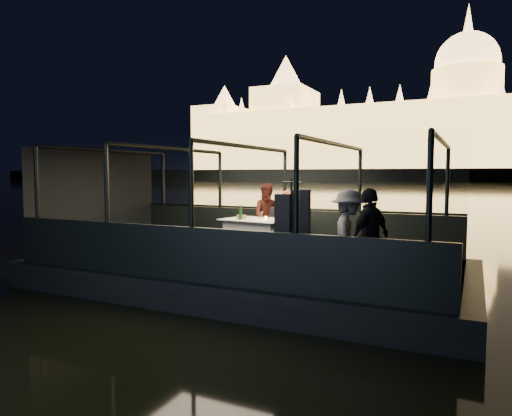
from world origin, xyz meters
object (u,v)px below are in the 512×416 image
at_px(dining_table_central, 257,236).
at_px(person_man_maroon, 268,217).
at_px(passenger_stripe, 349,230).
at_px(wine_bottle, 240,213).
at_px(person_woman_coral, 287,218).
at_px(passenger_dark, 370,233).
at_px(chair_port_left, 264,230).
at_px(chair_port_right, 285,232).
at_px(coat_stand, 291,228).

xyz_separation_m(dining_table_central, person_man_maroon, (-0.04, 0.72, 0.36)).
bearing_deg(passenger_stripe, wine_bottle, 46.58).
relative_size(person_woman_coral, wine_bottle, 4.27).
bearing_deg(passenger_stripe, dining_table_central, 39.07).
distance_m(person_man_maroon, passenger_dark, 4.00).
bearing_deg(person_woman_coral, chair_port_left, -154.72).
bearing_deg(chair_port_right, passenger_stripe, -68.46).
height_order(chair_port_left, person_man_maroon, person_man_maroon).
height_order(chair_port_left, wine_bottle, wine_bottle).
height_order(chair_port_right, person_woman_coral, person_woman_coral).
bearing_deg(person_woman_coral, passenger_stripe, -40.32).
bearing_deg(chair_port_left, person_woman_coral, 30.07).
bearing_deg(person_man_maroon, dining_table_central, -110.80).
height_order(dining_table_central, person_woman_coral, person_woman_coral).
relative_size(chair_port_right, coat_stand, 0.53).
height_order(chair_port_left, coat_stand, coat_stand).
bearing_deg(passenger_stripe, person_woman_coral, 24.22).
bearing_deg(person_man_maroon, passenger_dark, -66.90).
xyz_separation_m(dining_table_central, passenger_stripe, (2.51, -1.79, 0.47)).
xyz_separation_m(chair_port_left, chair_port_right, (0.59, -0.13, 0.00)).
relative_size(dining_table_central, coat_stand, 0.86).
distance_m(dining_table_central, person_woman_coral, 0.91).
bearing_deg(chair_port_left, passenger_stripe, -27.43).
bearing_deg(person_woman_coral, wine_bottle, -112.20).
height_order(chair_port_right, coat_stand, coat_stand).
bearing_deg(person_man_maroon, wine_bottle, -124.47).
height_order(person_woman_coral, person_man_maroon, person_man_maroon).
height_order(coat_stand, passenger_dark, coat_stand).
distance_m(passenger_dark, wine_bottle, 3.54).
distance_m(person_woman_coral, wine_bottle, 1.26).
bearing_deg(person_woman_coral, person_man_maroon, -170.03).
height_order(chair_port_left, chair_port_right, chair_port_left).
distance_m(dining_table_central, passenger_stripe, 3.12).
bearing_deg(chair_port_right, person_man_maroon, 132.80).
bearing_deg(coat_stand, passenger_stripe, 34.63).
bearing_deg(person_woman_coral, coat_stand, -57.05).
distance_m(coat_stand, wine_bottle, 2.80).
bearing_deg(chair_port_right, passenger_dark, -65.85).
distance_m(dining_table_central, wine_bottle, 0.67).
xyz_separation_m(chair_port_left, wine_bottle, (-0.14, -0.91, 0.47)).
xyz_separation_m(chair_port_right, coat_stand, (1.23, -2.78, 0.45)).
xyz_separation_m(chair_port_left, coat_stand, (1.82, -2.91, 0.45)).
distance_m(chair_port_right, passenger_dark, 3.44).
bearing_deg(person_man_maroon, person_woman_coral, -24.33).
xyz_separation_m(dining_table_central, person_woman_coral, (0.43, 0.72, 0.36)).
bearing_deg(passenger_dark, chair_port_right, -113.01).
relative_size(person_woman_coral, passenger_stripe, 0.92).
bearing_deg(person_woman_coral, passenger_dark, -37.63).
bearing_deg(chair_port_right, chair_port_left, 147.39).
bearing_deg(passenger_dark, wine_bottle, -95.47).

